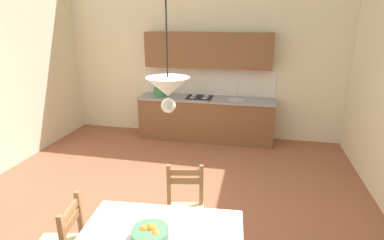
# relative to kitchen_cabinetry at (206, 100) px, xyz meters

# --- Properties ---
(ground_plane) EXTENTS (6.38, 7.15, 0.10)m
(ground_plane) POSITION_rel_kitchen_cabinetry_xyz_m (-0.14, -3.01, -0.91)
(ground_plane) COLOR #99563D
(wall_back) EXTENTS (6.38, 0.12, 3.97)m
(wall_back) POSITION_rel_kitchen_cabinetry_xyz_m (-0.14, 0.33, 1.13)
(wall_back) COLOR beige
(wall_back) RESTS_ON ground_plane
(kitchen_cabinetry) EXTENTS (2.80, 0.63, 2.20)m
(kitchen_cabinetry) POSITION_rel_kitchen_cabinetry_xyz_m (0.00, 0.00, 0.00)
(kitchen_cabinetry) COLOR brown
(kitchen_cabinetry) RESTS_ON ground_plane
(dining_chair_kitchen_side) EXTENTS (0.49, 0.49, 0.93)m
(dining_chair_kitchen_side) POSITION_rel_kitchen_cabinetry_xyz_m (0.33, -3.33, -0.41)
(dining_chair_kitchen_side) COLOR #D1BC89
(dining_chair_kitchen_side) RESTS_ON ground_plane
(fruit_bowl) EXTENTS (0.30, 0.30, 0.12)m
(fruit_bowl) POSITION_rel_kitchen_cabinetry_xyz_m (0.26, -4.19, -0.04)
(fruit_bowl) COLOR #4C7F5B
(fruit_bowl) RESTS_ON dining_table
(pendant_lamp) EXTENTS (0.32, 0.32, 0.80)m
(pendant_lamp) POSITION_rel_kitchen_cabinetry_xyz_m (0.38, -4.00, 1.09)
(pendant_lamp) COLOR black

